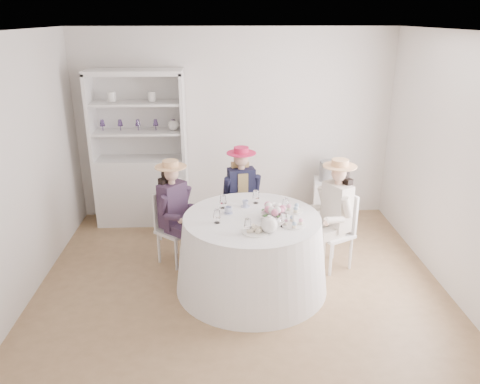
{
  "coord_description": "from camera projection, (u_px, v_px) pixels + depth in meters",
  "views": [
    {
      "loc": [
        -0.21,
        -4.6,
        2.83
      ],
      "look_at": [
        0.0,
        0.1,
        1.05
      ],
      "focal_mm": 35.0,
      "sensor_mm": 36.0,
      "label": 1
    }
  ],
  "objects": [
    {
      "name": "side_table",
      "position": [
        327.0,
        201.0,
        6.79
      ],
      "size": [
        0.46,
        0.46,
        0.62
      ],
      "primitive_type": "cube",
      "rotation": [
        0.0,
        0.0,
        -0.17
      ],
      "color": "silver",
      "rests_on": "ground"
    },
    {
      "name": "teacup_a",
      "position": [
        228.0,
        211.0,
        5.01
      ],
      "size": [
        0.1,
        0.1,
        0.07
      ],
      "primitive_type": "imported",
      "rotation": [
        0.0,
        0.0,
        -0.24
      ],
      "color": "white",
      "rests_on": "tea_table"
    },
    {
      "name": "table_teapot",
      "position": [
        269.0,
        225.0,
        4.57
      ],
      "size": [
        0.24,
        0.17,
        0.18
      ],
      "rotation": [
        0.0,
        0.0,
        -0.25
      ],
      "color": "white",
      "rests_on": "tea_table"
    },
    {
      "name": "teacup_b",
      "position": [
        245.0,
        204.0,
        5.19
      ],
      "size": [
        0.08,
        0.08,
        0.07
      ],
      "primitive_type": "imported",
      "rotation": [
        0.0,
        0.0,
        0.21
      ],
      "color": "white",
      "rests_on": "tea_table"
    },
    {
      "name": "teacup_c",
      "position": [
        273.0,
        210.0,
        5.04
      ],
      "size": [
        0.1,
        0.1,
        0.07
      ],
      "primitive_type": "imported",
      "rotation": [
        0.0,
        0.0,
        0.19
      ],
      "color": "white",
      "rests_on": "tea_table"
    },
    {
      "name": "tea_table",
      "position": [
        252.0,
        252.0,
        5.08
      ],
      "size": [
        1.66,
        1.66,
        0.84
      ],
      "rotation": [
        0.0,
        0.0,
        -0.25
      ],
      "color": "white",
      "rests_on": "ground"
    },
    {
      "name": "guest_left",
      "position": [
        174.0,
        207.0,
        5.49
      ],
      "size": [
        0.55,
        0.54,
        1.29
      ],
      "rotation": [
        0.0,
        0.0,
        0.87
      ],
      "color": "silver",
      "rests_on": "ground"
    },
    {
      "name": "flower_arrangement",
      "position": [
        274.0,
        209.0,
        4.89
      ],
      "size": [
        0.2,
        0.2,
        0.08
      ],
      "rotation": [
        0.0,
        0.0,
        0.21
      ],
      "color": "#D66B8F",
      "rests_on": "tea_table"
    },
    {
      "name": "wall_left",
      "position": [
        19.0,
        171.0,
        4.74
      ],
      "size": [
        0.0,
        4.5,
        4.5
      ],
      "primitive_type": "plane",
      "rotation": [
        1.57,
        0.0,
        1.57
      ],
      "color": "silver",
      "rests_on": "ground"
    },
    {
      "name": "flower_bowl",
      "position": [
        271.0,
        217.0,
        4.86
      ],
      "size": [
        0.28,
        0.28,
        0.06
      ],
      "primitive_type": "imported",
      "rotation": [
        0.0,
        0.0,
        -0.29
      ],
      "color": "white",
      "rests_on": "tea_table"
    },
    {
      "name": "cupcake_stand",
      "position": [
        293.0,
        218.0,
        4.7
      ],
      "size": [
        0.24,
        0.24,
        0.22
      ],
      "rotation": [
        0.0,
        0.0,
        0.12
      ],
      "color": "white",
      "rests_on": "tea_table"
    },
    {
      "name": "sandwich_plate",
      "position": [
        255.0,
        231.0,
        4.58
      ],
      "size": [
        0.26,
        0.26,
        0.06
      ],
      "rotation": [
        0.0,
        0.0,
        0.11
      ],
      "color": "white",
      "rests_on": "tea_table"
    },
    {
      "name": "stemware_set",
      "position": [
        252.0,
        210.0,
        4.91
      ],
      "size": [
        0.82,
        0.86,
        0.15
      ],
      "color": "white",
      "rests_on": "tea_table"
    },
    {
      "name": "wall_right",
      "position": [
        453.0,
        165.0,
        4.93
      ],
      "size": [
        0.0,
        4.5,
        4.5
      ],
      "primitive_type": "plane",
      "rotation": [
        1.57,
        0.0,
        -1.57
      ],
      "color": "silver",
      "rests_on": "ground"
    },
    {
      "name": "wall_front",
      "position": [
        254.0,
        265.0,
        2.97
      ],
      "size": [
        4.5,
        0.0,
        4.5
      ],
      "primitive_type": "plane",
      "rotation": [
        -1.57,
        0.0,
        0.0
      ],
      "color": "silver",
      "rests_on": "ground"
    },
    {
      "name": "guest_mid",
      "position": [
        242.0,
        191.0,
        5.95
      ],
      "size": [
        0.49,
        0.52,
        1.31
      ],
      "rotation": [
        0.0,
        0.0,
        0.19
      ],
      "color": "silver",
      "rests_on": "ground"
    },
    {
      "name": "ground",
      "position": [
        240.0,
        281.0,
        5.31
      ],
      "size": [
        4.5,
        4.5,
        0.0
      ],
      "primitive_type": "plane",
      "color": "olive",
      "rests_on": "ground"
    },
    {
      "name": "ceiling",
      "position": [
        240.0,
        31.0,
        4.36
      ],
      "size": [
        4.5,
        4.5,
        0.0
      ],
      "primitive_type": "plane",
      "rotation": [
        3.14,
        0.0,
        0.0
      ],
      "color": "white",
      "rests_on": "wall_back"
    },
    {
      "name": "guest_right",
      "position": [
        335.0,
        209.0,
        5.36
      ],
      "size": [
        0.57,
        0.52,
        1.34
      ],
      "rotation": [
        0.0,
        0.0,
        -1.08
      ],
      "color": "silver",
      "rests_on": "ground"
    },
    {
      "name": "hatbox",
      "position": [
        329.0,
        171.0,
        6.63
      ],
      "size": [
        0.3,
        0.3,
        0.28
      ],
      "primitive_type": "cylinder",
      "rotation": [
        0.0,
        0.0,
        0.08
      ],
      "color": "black",
      "rests_on": "side_table"
    },
    {
      "name": "hutch",
      "position": [
        142.0,
        170.0,
        6.64
      ],
      "size": [
        1.44,
        0.9,
        2.17
      ],
      "rotation": [
        0.0,
        0.0,
        -0.35
      ],
      "color": "silver",
      "rests_on": "ground"
    },
    {
      "name": "wall_back",
      "position": [
        234.0,
        126.0,
        6.7
      ],
      "size": [
        4.5,
        0.0,
        4.5
      ],
      "primitive_type": "plane",
      "rotation": [
        1.57,
        0.0,
        0.0
      ],
      "color": "silver",
      "rests_on": "ground"
    },
    {
      "name": "spare_chair",
      "position": [
        170.0,
        205.0,
        6.21
      ],
      "size": [
        0.38,
        0.38,
        0.87
      ],
      "rotation": [
        0.0,
        0.0,
        3.19
      ],
      "color": "silver",
      "rests_on": "ground"
    }
  ]
}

